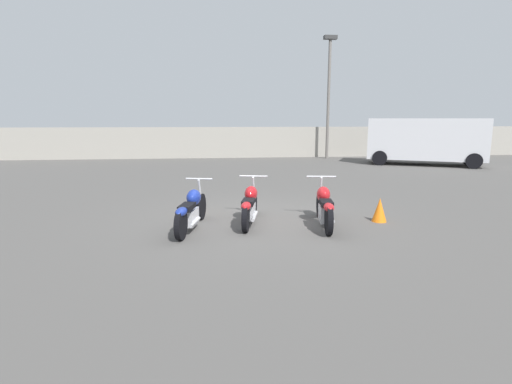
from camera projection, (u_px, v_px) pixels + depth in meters
name	position (u px, v px, depth m)	size (l,w,h in m)	color
ground_plane	(255.00, 220.00, 8.92)	(60.00, 60.00, 0.00)	#514F4C
fence_back	(228.00, 143.00, 22.64)	(40.00, 0.04, 1.75)	#9E998E
light_pole_left	(329.00, 86.00, 21.83)	(0.70, 0.35, 6.60)	slate
motorcycle_slot_0	(191.00, 210.00, 8.08)	(0.74, 2.10, 0.95)	black
motorcycle_slot_1	(250.00, 204.00, 8.57)	(0.75, 2.04, 0.94)	black
motorcycle_slot_2	(324.00, 207.00, 8.35)	(0.65, 2.05, 0.97)	black
parked_van	(425.00, 139.00, 19.18)	(5.54, 4.03, 2.23)	silver
traffic_cone_near	(193.00, 200.00, 9.75)	(0.29, 0.29, 0.53)	orange
traffic_cone_far	(380.00, 210.00, 8.72)	(0.32, 0.32, 0.52)	orange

